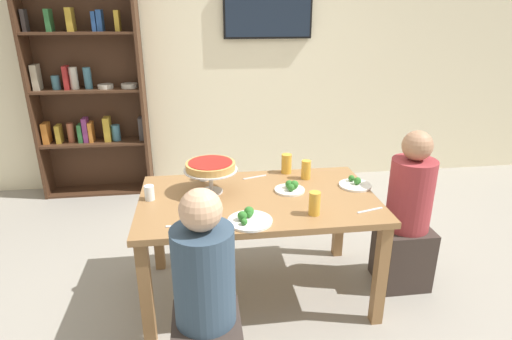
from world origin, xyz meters
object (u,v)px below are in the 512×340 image
object	(u,v)px
diner_head_east	(407,222)
salad_plate_near_diner	(249,219)
beer_glass_amber_tall	(315,203)
cutlery_fork_near	(182,226)
deep_dish_pizza_stand	(211,168)
beer_glass_amber_spare	(287,164)
salad_plate_far_diner	(291,188)
cutlery_fork_far	(255,177)
television	(268,10)
dining_table	(258,210)
cutlery_knife_near	(370,210)
bookshelf	(88,90)
water_glass_clear_far	(149,193)
salad_plate_spare	(355,184)
diner_near_left	(206,312)
beer_glass_amber_short	(306,170)
water_glass_clear_near	(204,173)

from	to	relation	value
diner_head_east	salad_plate_near_diner	xyz separation A→B (m)	(-1.15, -0.31, 0.27)
beer_glass_amber_tall	cutlery_fork_near	bearing A→B (deg)	-176.55
diner_head_east	deep_dish_pizza_stand	xyz separation A→B (m)	(-1.34, 0.13, 0.42)
beer_glass_amber_tall	beer_glass_amber_spare	distance (m)	0.69
salad_plate_far_diner	cutlery_fork_far	distance (m)	0.34
television	dining_table	bearing A→B (deg)	-100.62
diner_head_east	cutlery_fork_near	distance (m)	1.58
beer_glass_amber_tall	cutlery_knife_near	size ratio (longest dim) A/B	0.80
bookshelf	cutlery_fork_near	xyz separation A→B (m)	(0.98, -2.36, -0.36)
dining_table	cutlery_knife_near	distance (m)	0.71
diner_head_east	water_glass_clear_far	distance (m)	1.77
salad_plate_far_diner	cutlery_knife_near	xyz separation A→B (m)	(0.42, -0.36, -0.02)
deep_dish_pizza_stand	cutlery_fork_near	bearing A→B (deg)	-111.97
cutlery_fork_near	salad_plate_spare	bearing A→B (deg)	25.29
bookshelf	diner_head_east	distance (m)	3.29
salad_plate_spare	beer_glass_amber_spare	size ratio (longest dim) A/B	1.53
diner_near_left	diner_head_east	size ratio (longest dim) A/B	1.00
diner_near_left	beer_glass_amber_spare	bearing A→B (deg)	-28.52
beer_glass_amber_tall	salad_plate_far_diner	bearing A→B (deg)	100.54
salad_plate_near_diner	water_glass_clear_far	distance (m)	0.71
diner_near_left	beer_glass_amber_short	distance (m)	1.32
cutlery_fork_far	bookshelf	bearing A→B (deg)	-66.18
beer_glass_amber_short	cutlery_knife_near	distance (m)	0.62
water_glass_clear_far	cutlery_fork_near	bearing A→B (deg)	-61.60
diner_near_left	cutlery_fork_far	distance (m)	1.20
salad_plate_near_diner	salad_plate_spare	size ratio (longest dim) A/B	1.18
bookshelf	cutlery_knife_near	size ratio (longest dim) A/B	12.29
salad_plate_far_diner	water_glass_clear_near	xyz separation A→B (m)	(-0.57, 0.28, 0.03)
beer_glass_amber_spare	cutlery_fork_near	xyz separation A→B (m)	(-0.75, -0.74, -0.07)
water_glass_clear_far	cutlery_knife_near	world-z (taller)	water_glass_clear_far
bookshelf	beer_glass_amber_tall	world-z (taller)	bookshelf
cutlery_fork_far	salad_plate_spare	bearing A→B (deg)	142.01
dining_table	deep_dish_pizza_stand	bearing A→B (deg)	158.23
television	beer_glass_amber_short	world-z (taller)	television
diner_head_east	beer_glass_amber_short	distance (m)	0.79
beer_glass_amber_tall	deep_dish_pizza_stand	bearing A→B (deg)	145.41
salad_plate_far_diner	diner_head_east	bearing A→B (deg)	-5.78
bookshelf	deep_dish_pizza_stand	world-z (taller)	bookshelf
television	beer_glass_amber_tall	bearing A→B (deg)	-92.36
beer_glass_amber_short	cutlery_fork_far	world-z (taller)	beer_glass_amber_short
television	salad_plate_near_diner	size ratio (longest dim) A/B	3.55
water_glass_clear_far	water_glass_clear_near	bearing A→B (deg)	39.47
bookshelf	cutlery_knife_near	world-z (taller)	bookshelf
television	cutlery_knife_near	xyz separation A→B (m)	(0.25, -2.39, -1.12)
deep_dish_pizza_stand	beer_glass_amber_spare	xyz separation A→B (m)	(0.57, 0.28, -0.10)
television	water_glass_clear_far	distance (m)	2.56
salad_plate_spare	cutlery_fork_near	distance (m)	1.25
cutlery_fork_near	salad_plate_near_diner	bearing A→B (deg)	6.51
beer_glass_amber_spare	cutlery_fork_far	bearing A→B (deg)	-165.92
salad_plate_spare	beer_glass_amber_spare	xyz separation A→B (m)	(-0.42, 0.31, 0.06)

